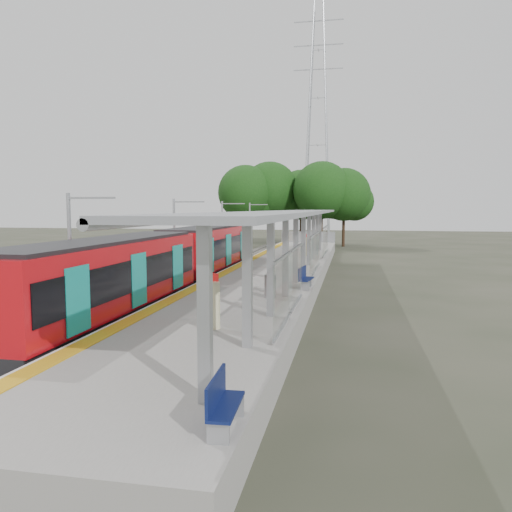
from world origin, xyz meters
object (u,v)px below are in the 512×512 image
Objects in this scene: info_pillar_far at (308,247)px; litter_bin at (270,286)px; bench_mid at (304,277)px; bench_far at (314,244)px; train at (171,261)px; info_pillar_near at (214,305)px; bench_near at (222,401)px.

info_pillar_far is 1.76× the size of litter_bin.
bench_mid reaches higher than bench_far.
train reaches higher than litter_bin.
bench_mid is at bearing -71.71° from info_pillar_far.
bench_mid is (7.11, -1.19, -0.51)m from train.
bench_far is 30.57m from info_pillar_near.
bench_near is 1.39× the size of litter_bin.
bench_near is (7.12, -16.61, -0.55)m from train.
bench_mid is 8.71m from info_pillar_near.
litter_bin is at bearing -94.49° from bench_far.
bench_near is at bearing -66.80° from train.
bench_far is at bearing 89.24° from bench_near.
info_pillar_near is at bearing -96.16° from bench_far.
bench_near is 12.69m from litter_bin.
litter_bin is (5.92, -3.97, -0.55)m from train.
bench_mid is 22.14m from bench_far.
bench_near is 0.90× the size of bench_mid.
bench_mid is 0.88× the size of info_pillar_far.
litter_bin is at bearing -75.92° from info_pillar_far.
info_pillar_near is 1.00× the size of info_pillar_far.
info_pillar_near is at bearing 104.10° from bench_near.
litter_bin is at bearing -33.88° from train.
litter_bin reaches higher than bench_near.
info_pillar_far is at bearing 89.57° from bench_near.
train reaches higher than info_pillar_near.
bench_far is at bearing 90.01° from litter_bin.
bench_near is at bearing -84.57° from litter_bin.
train is 18.08m from bench_near.
bench_near is at bearing -73.74° from info_pillar_far.
train is at bearing 137.27° from info_pillar_near.
info_pillar_near reaches higher than bench_mid.
train is at bearing 110.60° from bench_near.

